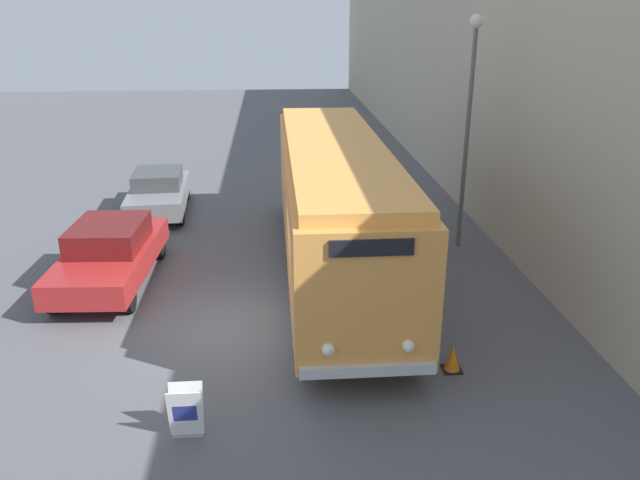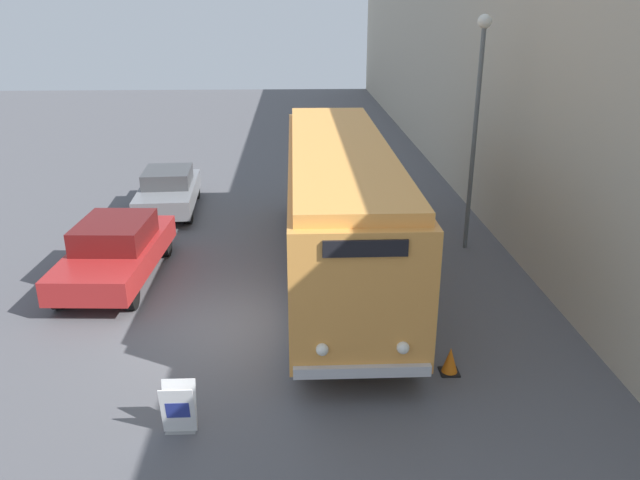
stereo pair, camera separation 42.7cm
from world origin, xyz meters
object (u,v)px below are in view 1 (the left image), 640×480
Objects in this scene: sign_board at (186,412)px; parked_car_mid at (159,192)px; streetlamp at (470,102)px; parked_car_near at (110,253)px; vintage_bus at (335,201)px; traffic_cone at (453,358)px.

parked_car_mid is (-2.29, 11.70, 0.28)m from sign_board.
parked_car_near is at bearing -169.17° from streetlamp.
vintage_bus is 5.36m from traffic_cone.
traffic_cone is at bearing -107.16° from streetlamp.
parked_car_near is 5.57m from parked_car_mid.
sign_board is 5.03m from traffic_cone.
vintage_bus is 7.14m from sign_board.
sign_board is at bearing -162.38° from traffic_cone.
parked_car_mid is (-5.31, 5.41, -1.22)m from vintage_bus.
streetlamp is 1.49× the size of parked_car_mid.
streetlamp is 1.34× the size of parked_car_near.
streetlamp is 11.87× the size of traffic_cone.
vintage_bus is 1.81× the size of streetlamp.
parked_car_near is at bearing 147.89° from traffic_cone.
traffic_cone is at bearing -69.68° from vintage_bus.
parked_car_mid is 7.94× the size of traffic_cone.
vintage_bus is 2.43× the size of parked_car_near.
streetlamp reaches higher than parked_car_mid.
traffic_cone is at bearing -58.45° from parked_car_mid.
traffic_cone is at bearing -29.02° from parked_car_near.
sign_board is at bearing -82.21° from parked_car_mid.
streetlamp reaches higher than traffic_cone.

